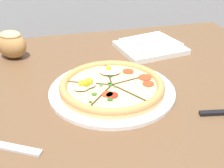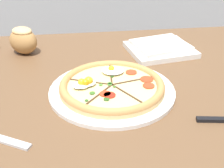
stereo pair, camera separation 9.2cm
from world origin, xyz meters
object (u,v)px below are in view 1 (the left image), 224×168
at_px(pizza, 112,87).
at_px(bread_piece_near, 12,44).
at_px(dining_table, 121,110).
at_px(napkin_folded, 150,46).

xyz_separation_m(pizza, bread_piece_near, (-0.29, 0.34, 0.04)).
height_order(dining_table, bread_piece_near, bread_piece_near).
bearing_deg(napkin_folded, pizza, -128.88).
relative_size(dining_table, bread_piece_near, 8.46).
distance_m(dining_table, pizza, 0.14).
bearing_deg(dining_table, bread_piece_near, 139.08).
height_order(dining_table, napkin_folded, napkin_folded).
bearing_deg(pizza, napkin_folded, 51.12).
bearing_deg(pizza, bread_piece_near, 130.80).
relative_size(pizza, napkin_folded, 1.41).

